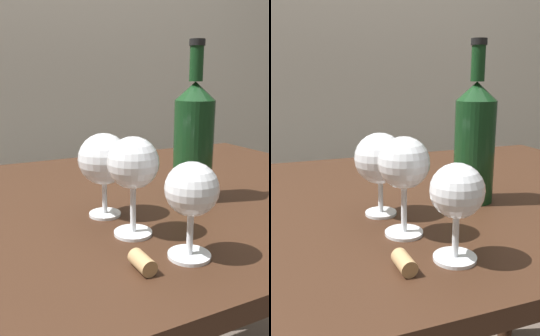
# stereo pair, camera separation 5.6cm
# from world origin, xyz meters

# --- Properties ---
(dining_table) EXTENTS (1.34, 0.80, 0.74)m
(dining_table) POSITION_xyz_m (0.00, 0.00, 0.64)
(dining_table) COLOR #382114
(dining_table) RESTS_ON ground_plane
(wine_glass_cabernet) EXTENTS (0.07, 0.07, 0.13)m
(wine_glass_cabernet) POSITION_xyz_m (0.04, -0.28, 0.83)
(wine_glass_cabernet) COLOR white
(wine_glass_cabernet) RESTS_ON dining_table
(wine_glass_merlot) EXTENTS (0.08, 0.08, 0.16)m
(wine_glass_merlot) POSITION_xyz_m (0.00, -0.18, 0.85)
(wine_glass_merlot) COLOR white
(wine_glass_merlot) RESTS_ON dining_table
(wine_glass_port) EXTENTS (0.09, 0.09, 0.15)m
(wine_glass_port) POSITION_xyz_m (-0.01, -0.09, 0.84)
(wine_glass_port) COLOR white
(wine_glass_port) RESTS_ON dining_table
(wine_bottle) EXTENTS (0.08, 0.08, 0.31)m
(wine_bottle) POSITION_xyz_m (0.18, -0.08, 0.86)
(wine_bottle) COLOR #143819
(wine_bottle) RESTS_ON dining_table
(cork) EXTENTS (0.02, 0.04, 0.02)m
(cork) POSITION_xyz_m (-0.04, -0.29, 0.75)
(cork) COLOR tan
(cork) RESTS_ON dining_table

